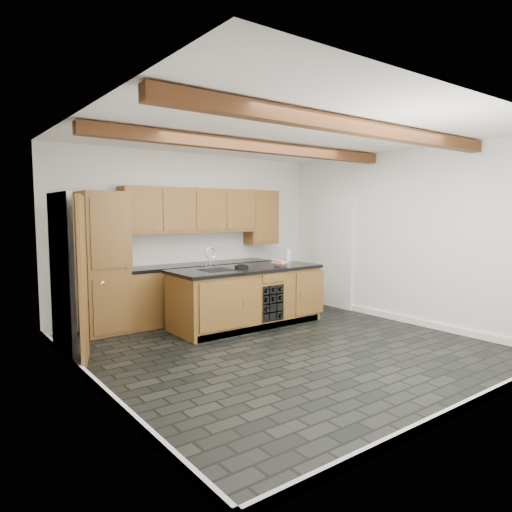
{
  "coord_description": "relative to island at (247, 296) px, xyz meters",
  "views": [
    {
      "loc": [
        -3.88,
        -4.52,
        1.8
      ],
      "look_at": [
        0.12,
        0.8,
        1.16
      ],
      "focal_mm": 32.0,
      "sensor_mm": 36.0,
      "label": 1
    }
  ],
  "objects": [
    {
      "name": "ground",
      "position": [
        -0.31,
        -1.28,
        -0.47
      ],
      "size": [
        5.0,
        5.0,
        0.0
      ],
      "primitive_type": "plane",
      "color": "black",
      "rests_on": "ground"
    },
    {
      "name": "room_shell",
      "position": [
        -0.39,
        -0.75,
        1.06
      ],
      "size": [
        5.01,
        5.0,
        5.0
      ],
      "color": "white",
      "rests_on": "ground"
    },
    {
      "name": "back_cabinetry",
      "position": [
        -0.68,
        0.95,
        0.51
      ],
      "size": [
        3.65,
        0.62,
        2.2
      ],
      "color": "brown",
      "rests_on": "ground"
    },
    {
      "name": "island",
      "position": [
        0.0,
        0.0,
        0.0
      ],
      "size": [
        2.48,
        0.96,
        0.93
      ],
      "color": "brown",
      "rests_on": "ground"
    },
    {
      "name": "faucet",
      "position": [
        -0.56,
        0.05,
        0.5
      ],
      "size": [
        0.45,
        0.4,
        0.34
      ],
      "color": "black",
      "rests_on": "island"
    },
    {
      "name": "kitchen_scale",
      "position": [
        -0.13,
        -0.02,
        0.49
      ],
      "size": [
        0.2,
        0.13,
        0.06
      ],
      "rotation": [
        0.0,
        0.0,
        -0.09
      ],
      "color": "black",
      "rests_on": "island"
    },
    {
      "name": "fruit_bowl",
      "position": [
        0.52,
        -0.19,
        0.5
      ],
      "size": [
        0.32,
        0.32,
        0.06
      ],
      "primitive_type": "imported",
      "rotation": [
        0.0,
        0.0,
        0.3
      ],
      "color": "silver",
      "rests_on": "island"
    },
    {
      "name": "fruit_cluster",
      "position": [
        0.52,
        -0.19,
        0.53
      ],
      "size": [
        0.16,
        0.17,
        0.07
      ],
      "color": "red",
      "rests_on": "fruit_bowl"
    },
    {
      "name": "paper_towel",
      "position": [
        1.11,
        0.3,
        0.57
      ],
      "size": [
        0.11,
        0.11,
        0.21
      ],
      "primitive_type": "cylinder",
      "color": "white",
      "rests_on": "island"
    },
    {
      "name": "mug",
      "position": [
        -1.61,
        0.95,
        0.51
      ],
      "size": [
        0.13,
        0.13,
        0.09
      ],
      "primitive_type": "imported",
      "rotation": [
        0.0,
        0.0,
        0.38
      ],
      "color": "white",
      "rests_on": "back_cabinetry"
    }
  ]
}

